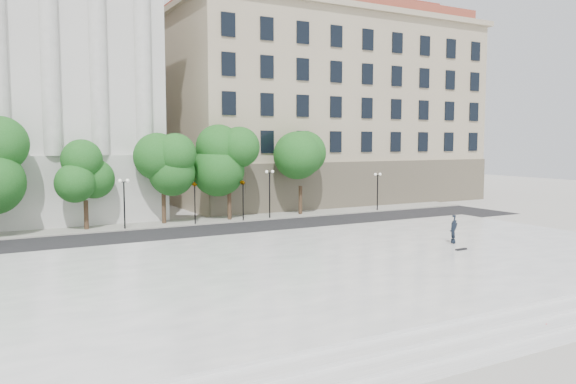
% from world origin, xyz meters
% --- Properties ---
extents(ground, '(160.00, 160.00, 0.00)m').
position_xyz_m(ground, '(0.00, 0.00, 0.00)').
color(ground, '#AEABA4').
rests_on(ground, ground).
extents(plaza, '(44.00, 22.00, 0.45)m').
position_xyz_m(plaza, '(0.00, 3.00, 0.23)').
color(plaza, white).
rests_on(plaza, ground).
extents(street, '(60.00, 8.00, 0.02)m').
position_xyz_m(street, '(0.00, 18.00, 0.01)').
color(street, black).
rests_on(street, ground).
extents(far_sidewalk, '(60.00, 4.00, 0.12)m').
position_xyz_m(far_sidewalk, '(0.00, 24.00, 0.06)').
color(far_sidewalk, '#A1A095').
rests_on(far_sidewalk, ground).
extents(building_east, '(36.00, 26.15, 23.00)m').
position_xyz_m(building_east, '(20.00, 38.91, 11.14)').
color(building_east, tan).
rests_on(building_east, ground).
extents(traffic_light_west, '(0.60, 1.93, 4.26)m').
position_xyz_m(traffic_light_west, '(-0.75, 22.30, 3.76)').
color(traffic_light_west, black).
rests_on(traffic_light_west, ground).
extents(traffic_light_east, '(0.74, 1.94, 4.26)m').
position_xyz_m(traffic_light_east, '(3.74, 22.30, 3.76)').
color(traffic_light_east, black).
rests_on(traffic_light_east, ground).
extents(person_lying, '(1.56, 1.94, 0.51)m').
position_xyz_m(person_lying, '(10.35, 3.55, 0.70)').
color(person_lying, black).
rests_on(person_lying, plaza).
extents(skateboard, '(0.88, 0.29, 0.09)m').
position_xyz_m(skateboard, '(9.18, 1.71, 0.49)').
color(skateboard, black).
rests_on(skateboard, plaza).
extents(plaza_steps, '(44.00, 3.00, 0.30)m').
position_xyz_m(plaza_steps, '(0.00, -8.90, 0.12)').
color(plaza_steps, white).
rests_on(plaza_steps, ground).
extents(street_trees, '(34.69, 4.63, 7.94)m').
position_xyz_m(street_trees, '(-5.60, 23.53, 5.14)').
color(street_trees, '#382619').
rests_on(street_trees, ground).
extents(lamp_posts, '(38.66, 0.28, 4.53)m').
position_xyz_m(lamp_posts, '(-0.28, 22.60, 2.96)').
color(lamp_posts, black).
rests_on(lamp_posts, ground).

